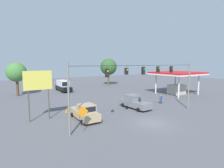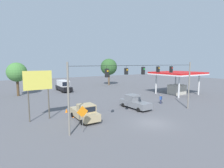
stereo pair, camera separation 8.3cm
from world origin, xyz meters
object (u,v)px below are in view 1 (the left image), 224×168
(roadside_billboard, at_px, (38,85))
(tree_horizon_right, at_px, (109,67))
(box_truck_black_withflow_deep, at_px, (63,86))
(traffic_cone_nearest, at_px, (83,121))
(gas_station, at_px, (177,78))
(tree_horizon_left, at_px, (17,72))
(overhead_signal_span, at_px, (143,81))
(pickup_truck_tan_parked_shoulder, at_px, (85,112))
(pickup_truck_grey_crossing_near, at_px, (134,102))
(traffic_cone_second, at_px, (73,115))
(work_zone_sign, at_px, (83,114))
(pedestrian, at_px, (161,99))
(traffic_cone_third, at_px, (66,110))

(roadside_billboard, bearing_deg, tree_horizon_right, -135.39)
(box_truck_black_withflow_deep, xyz_separation_m, traffic_cone_nearest, (5.47, 25.53, -1.09))
(gas_station, bearing_deg, roadside_billboard, 5.02)
(box_truck_black_withflow_deep, bearing_deg, tree_horizon_right, -165.33)
(roadside_billboard, height_order, tree_horizon_left, tree_horizon_left)
(overhead_signal_span, distance_m, pickup_truck_tan_parked_shoulder, 8.39)
(pickup_truck_grey_crossing_near, height_order, gas_station, gas_station)
(pickup_truck_grey_crossing_near, distance_m, gas_station, 17.35)
(box_truck_black_withflow_deep, relative_size, pickup_truck_grey_crossing_near, 1.25)
(tree_horizon_right, bearing_deg, tree_horizon_left, 11.50)
(traffic_cone_second, relative_size, tree_horizon_left, 0.08)
(pickup_truck_tan_parked_shoulder, distance_m, tree_horizon_right, 35.81)
(pickup_truck_tan_parked_shoulder, relative_size, traffic_cone_second, 9.09)
(pickup_truck_grey_crossing_near, distance_m, work_zone_sign, 11.95)
(traffic_cone_second, bearing_deg, tree_horizon_left, -76.98)
(roadside_billboard, bearing_deg, pickup_truck_grey_crossing_near, 172.50)
(traffic_cone_nearest, distance_m, pedestrian, 15.97)
(overhead_signal_span, relative_size, gas_station, 1.92)
(pickup_truck_tan_parked_shoulder, bearing_deg, box_truck_black_withflow_deep, -100.84)
(overhead_signal_span, distance_m, traffic_cone_third, 12.00)
(work_zone_sign, height_order, tree_horizon_left, tree_horizon_left)
(roadside_billboard, xyz_separation_m, pedestrian, (-19.92, 2.06, -3.78))
(traffic_cone_second, height_order, gas_station, gas_station)
(traffic_cone_nearest, xyz_separation_m, gas_station, (-26.46, -6.90, 3.48))
(traffic_cone_nearest, height_order, tree_horizon_right, tree_horizon_right)
(traffic_cone_second, bearing_deg, traffic_cone_nearest, 91.61)
(roadside_billboard, bearing_deg, traffic_cone_third, -157.69)
(pedestrian, bearing_deg, tree_horizon_left, -46.83)
(traffic_cone_second, xyz_separation_m, gas_station, (-26.54, -3.80, 3.48))
(traffic_cone_nearest, xyz_separation_m, traffic_cone_third, (0.11, -5.85, 0.00))
(traffic_cone_second, height_order, roadside_billboard, roadside_billboard)
(overhead_signal_span, relative_size, roadside_billboard, 3.12)
(gas_station, xyz_separation_m, tree_horizon_left, (31.46, -17.45, 1.43))
(box_truck_black_withflow_deep, bearing_deg, pickup_truck_grey_crossing_near, 100.92)
(gas_station, relative_size, roadside_billboard, 1.62)
(traffic_cone_third, height_order, pedestrian, pedestrian)
(pickup_truck_grey_crossing_near, relative_size, tree_horizon_right, 0.66)
(overhead_signal_span, bearing_deg, box_truck_black_withflow_deep, -86.40)
(traffic_cone_second, relative_size, roadside_billboard, 0.09)
(gas_station, bearing_deg, box_truck_black_withflow_deep, -41.60)
(gas_station, height_order, tree_horizon_right, tree_horizon_right)
(tree_horizon_right, bearing_deg, gas_station, 101.34)
(gas_station, height_order, tree_horizon_left, tree_horizon_left)
(box_truck_black_withflow_deep, xyz_separation_m, pickup_truck_grey_crossing_near, (-4.47, 23.16, -0.40))
(pickup_truck_grey_crossing_near, distance_m, pedestrian, 5.89)
(traffic_cone_nearest, bearing_deg, tree_horizon_left, -78.39)
(overhead_signal_span, xyz_separation_m, work_zone_sign, (8.23, -0.07, -2.96))
(pickup_truck_tan_parked_shoulder, relative_size, gas_station, 0.52)
(overhead_signal_span, xyz_separation_m, roadside_billboard, (11.33, -6.63, -0.38))
(pickup_truck_grey_crossing_near, distance_m, tree_horizon_left, 26.92)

